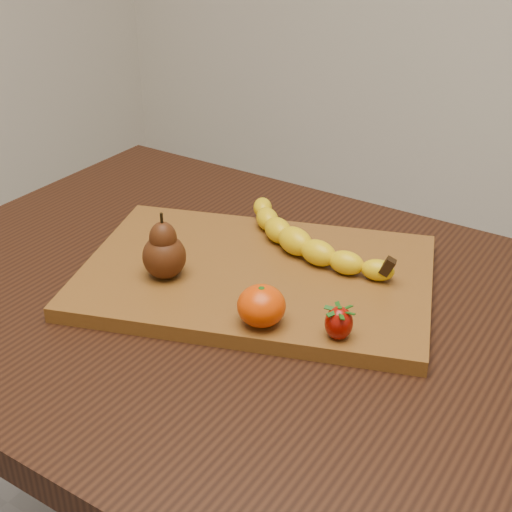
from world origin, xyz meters
The scene contains 6 objects.
table centered at (0.00, 0.00, 0.66)m, with size 1.00×0.70×0.76m.
cutting_board centered at (-0.02, 0.04, 0.77)m, with size 0.45×0.30×0.02m, color brown.
banana centered at (0.00, 0.10, 0.80)m, with size 0.24×0.06×0.04m, color yellow, non-canonical shape.
pear centered at (-0.11, -0.04, 0.82)m, with size 0.06×0.06×0.09m, color #411D0A, non-canonical shape.
mandarin centered at (0.05, -0.06, 0.80)m, with size 0.06×0.06×0.05m, color #CF3A02.
strawberry centered at (0.14, -0.04, 0.80)m, with size 0.03×0.03×0.04m, color #860B03, non-canonical shape.
Camera 1 is at (0.41, -0.64, 1.25)m, focal length 50.00 mm.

